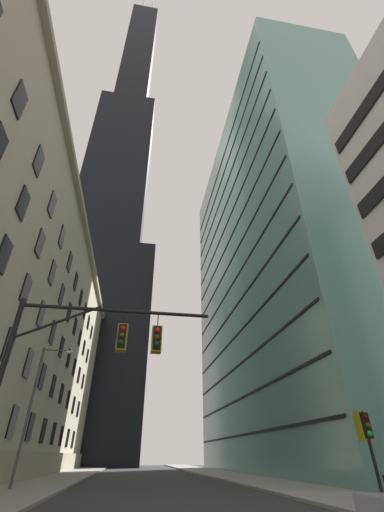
% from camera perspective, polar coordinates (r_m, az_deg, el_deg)
% --- Properties ---
extents(dark_skyscraper, '(28.77, 28.77, 232.74)m').
position_cam_1_polar(dark_skyscraper, '(108.78, -13.98, 7.71)').
color(dark_skyscraper, black).
rests_on(dark_skyscraper, ground).
extents(glass_office_midrise, '(14.90, 46.65, 58.74)m').
position_cam_1_polar(glass_office_midrise, '(55.23, 13.86, -1.19)').
color(glass_office_midrise, slate).
rests_on(glass_office_midrise, ground).
extents(traffic_signal_mast, '(7.60, 0.63, 6.94)m').
position_cam_1_polar(traffic_signal_mast, '(13.05, -17.48, -16.44)').
color(traffic_signal_mast, black).
rests_on(traffic_signal_mast, sidewalk_left).
extents(traffic_light_near_right, '(0.40, 0.63, 3.22)m').
position_cam_1_polar(traffic_light_near_right, '(15.76, 28.49, -25.66)').
color(traffic_light_near_right, black).
rests_on(traffic_light_near_right, sidewalk_right).
extents(street_lamppost, '(2.20, 0.32, 8.52)m').
position_cam_1_polar(street_lamppost, '(26.24, -26.05, -21.98)').
color(street_lamppost, '#47474C').
rests_on(street_lamppost, sidewalk_left).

